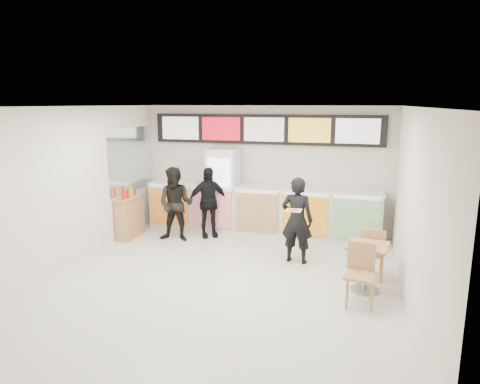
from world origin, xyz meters
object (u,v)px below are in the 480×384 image
at_px(drinks_fridge, 223,190).
at_px(customer_main, 297,220).
at_px(cafe_table, 367,259).
at_px(customer_left, 176,204).
at_px(customer_mid, 208,202).
at_px(condiment_ledge, 130,217).
at_px(service_counter, 260,210).

relative_size(drinks_fridge, customer_main, 1.18).
xyz_separation_m(drinks_fridge, customer_main, (2.05, -1.66, -0.16)).
distance_m(customer_main, cafe_table, 1.66).
relative_size(drinks_fridge, cafe_table, 1.20).
bearing_deg(customer_left, customer_mid, 32.90).
relative_size(customer_mid, condiment_ledge, 1.45).
distance_m(customer_left, cafe_table, 4.41).
distance_m(drinks_fridge, customer_main, 2.64).
bearing_deg(cafe_table, customer_left, 167.56).
bearing_deg(customer_left, customer_main, -17.72).
relative_size(customer_left, cafe_table, 1.00).
xyz_separation_m(drinks_fridge, customer_mid, (-0.17, -0.60, -0.18)).
bearing_deg(service_counter, customer_main, -55.86).
xyz_separation_m(customer_left, cafe_table, (4.11, -1.57, -0.28)).
bearing_deg(customer_main, condiment_ledge, -1.51).
xyz_separation_m(customer_main, customer_mid, (-2.22, 1.06, -0.03)).
distance_m(customer_mid, condiment_ledge, 1.84).
height_order(service_counter, customer_main, customer_main).
height_order(drinks_fridge, condiment_ledge, drinks_fridge).
bearing_deg(customer_mid, drinks_fridge, 40.67).
bearing_deg(condiment_ledge, customer_mid, 18.20).
height_order(customer_main, cafe_table, customer_main).
bearing_deg(cafe_table, condiment_ledge, 172.71).
height_order(drinks_fridge, customer_main, drinks_fridge).
bearing_deg(condiment_ledge, customer_left, 4.61).
bearing_deg(customer_mid, service_counter, -5.65).
distance_m(service_counter, cafe_table, 3.58).
bearing_deg(drinks_fridge, condiment_ledge, -148.28).
distance_m(customer_mid, cafe_table, 4.09).
xyz_separation_m(customer_main, cafe_table, (1.31, -0.99, -0.29)).
relative_size(drinks_fridge, condiment_ledge, 1.77).
relative_size(service_counter, drinks_fridge, 2.78).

